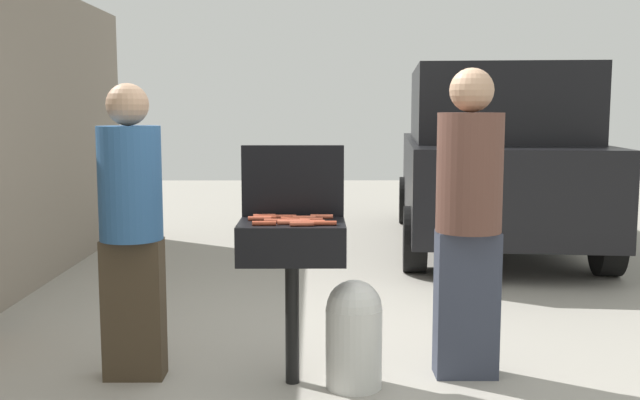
# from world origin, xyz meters

# --- Properties ---
(ground_plane) EXTENTS (24.00, 24.00, 0.00)m
(ground_plane) POSITION_xyz_m (0.00, 0.00, 0.00)
(ground_plane) COLOR #9E998E
(bbq_grill) EXTENTS (0.60, 0.44, 0.94)m
(bbq_grill) POSITION_xyz_m (-0.18, -0.09, 0.79)
(bbq_grill) COLOR black
(bbq_grill) RESTS_ON ground
(grill_lid_open) EXTENTS (0.60, 0.05, 0.42)m
(grill_lid_open) POSITION_xyz_m (-0.18, 0.13, 1.15)
(grill_lid_open) COLOR black
(grill_lid_open) RESTS_ON bbq_grill
(hot_dog_0) EXTENTS (0.13, 0.03, 0.03)m
(hot_dog_0) POSITION_xyz_m (-0.37, -0.05, 0.95)
(hot_dog_0) COLOR #B74C33
(hot_dog_0) RESTS_ON bbq_grill
(hot_dog_1) EXTENTS (0.13, 0.03, 0.03)m
(hot_dog_1) POSITION_xyz_m (-0.27, -0.14, 0.95)
(hot_dog_1) COLOR #B74C33
(hot_dog_1) RESTS_ON bbq_grill
(hot_dog_2) EXTENTS (0.13, 0.04, 0.03)m
(hot_dog_2) POSITION_xyz_m (-0.12, -0.25, 0.95)
(hot_dog_2) COLOR #B74C33
(hot_dog_2) RESTS_ON bbq_grill
(hot_dog_3) EXTENTS (0.13, 0.03, 0.03)m
(hot_dog_3) POSITION_xyz_m (-0.23, 0.02, 0.95)
(hot_dog_3) COLOR #B74C33
(hot_dog_3) RESTS_ON bbq_grill
(hot_dog_4) EXTENTS (0.13, 0.04, 0.03)m
(hot_dog_4) POSITION_xyz_m (-0.35, 0.04, 0.95)
(hot_dog_4) COLOR #B74C33
(hot_dog_4) RESTS_ON bbq_grill
(hot_dog_5) EXTENTS (0.13, 0.04, 0.03)m
(hot_dog_5) POSITION_xyz_m (-0.14, -0.14, 0.95)
(hot_dog_5) COLOR #B74C33
(hot_dog_5) RESTS_ON bbq_grill
(hot_dog_6) EXTENTS (0.13, 0.04, 0.03)m
(hot_dog_6) POSITION_xyz_m (-0.18, -0.07, 0.95)
(hot_dog_6) COLOR #AD4228
(hot_dog_6) RESTS_ON bbq_grill
(hot_dog_7) EXTENTS (0.13, 0.03, 0.03)m
(hot_dog_7) POSITION_xyz_m (-0.01, 0.02, 0.95)
(hot_dog_7) COLOR #C6593D
(hot_dog_7) RESTS_ON bbq_grill
(hot_dog_8) EXTENTS (0.13, 0.03, 0.03)m
(hot_dog_8) POSITION_xyz_m (-0.33, -0.22, 0.95)
(hot_dog_8) COLOR #AD4228
(hot_dog_8) RESTS_ON bbq_grill
(hot_dog_9) EXTENTS (0.13, 0.03, 0.03)m
(hot_dog_9) POSITION_xyz_m (-0.12, -0.03, 0.95)
(hot_dog_9) COLOR #C6593D
(hot_dog_9) RESTS_ON bbq_grill
(hot_dog_10) EXTENTS (0.13, 0.03, 0.03)m
(hot_dog_10) POSITION_xyz_m (-0.06, -0.19, 0.95)
(hot_dog_10) COLOR #B74C33
(hot_dog_10) RESTS_ON bbq_grill
(hot_dog_11) EXTENTS (0.13, 0.03, 0.03)m
(hot_dog_11) POSITION_xyz_m (-0.00, -0.22, 0.95)
(hot_dog_11) COLOR #AD4228
(hot_dog_11) RESTS_ON bbq_grill
(hot_dog_12) EXTENTS (0.13, 0.04, 0.03)m
(hot_dog_12) POSITION_xyz_m (-0.07, -0.11, 0.95)
(hot_dog_12) COLOR #B74C33
(hot_dog_12) RESTS_ON bbq_grill
(hot_dog_13) EXTENTS (0.13, 0.03, 0.03)m
(hot_dog_13) POSITION_xyz_m (-0.34, -0.02, 0.95)
(hot_dog_13) COLOR #AD4228
(hot_dog_13) RESTS_ON bbq_grill
(hot_dog_14) EXTENTS (0.13, 0.03, 0.03)m
(hot_dog_14) POSITION_xyz_m (-0.19, -0.20, 0.95)
(hot_dog_14) COLOR #C6593D
(hot_dog_14) RESTS_ON bbq_grill
(propane_tank) EXTENTS (0.32, 0.32, 0.62)m
(propane_tank) POSITION_xyz_m (0.17, -0.16, 0.32)
(propane_tank) COLOR silver
(propane_tank) RESTS_ON ground
(person_left) EXTENTS (0.36, 0.36, 1.71)m
(person_left) POSITION_xyz_m (-1.11, 0.00, 0.93)
(person_left) COLOR #3F3323
(person_left) RESTS_ON ground
(person_right) EXTENTS (0.38, 0.38, 1.80)m
(person_right) POSITION_xyz_m (0.83, 0.02, 0.98)
(person_right) COLOR #333847
(person_right) RESTS_ON ground
(parked_minivan) EXTENTS (2.39, 4.57, 2.02)m
(parked_minivan) POSITION_xyz_m (1.96, 4.19, 1.03)
(parked_minivan) COLOR black
(parked_minivan) RESTS_ON ground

